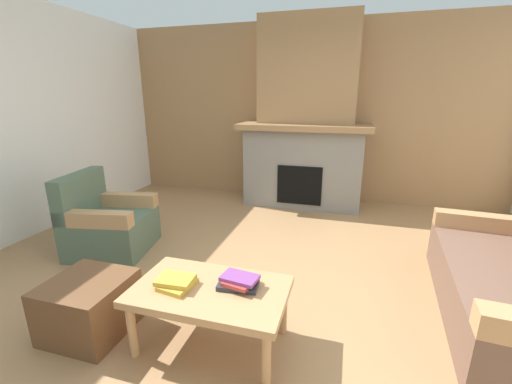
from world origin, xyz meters
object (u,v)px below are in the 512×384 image
Objects in this scene: armchair at (108,224)px; fireplace at (305,128)px; coffee_table at (210,295)px; ottoman at (89,306)px.

fireplace is at bearing 51.37° from armchair.
coffee_table is (1.64, -1.01, 0.08)m from armchair.
fireplace is 3.33m from coffee_table.
coffee_table reaches higher than ottoman.
coffee_table is at bearing 7.65° from ottoman.
armchair is 1.71× the size of ottoman.
armchair is at bearing 148.42° from coffee_table.
ottoman is at bearing -55.89° from armchair.
armchair is (-1.78, -2.23, -0.87)m from fireplace.
armchair is 0.89× the size of coffee_table.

